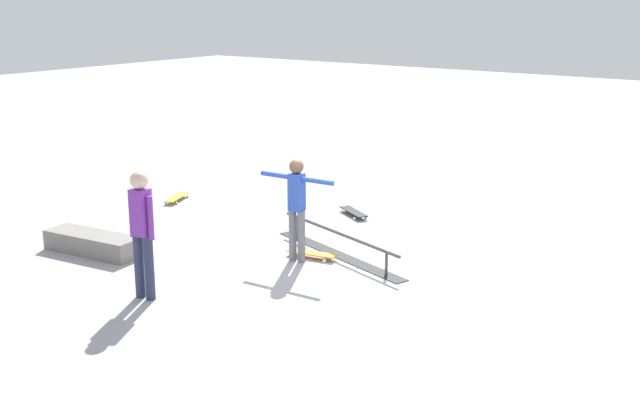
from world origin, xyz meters
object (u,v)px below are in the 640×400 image
object	(u,v)px
grind_rail	(339,245)
loose_skateboard_black	(354,212)
skateboard_main	(312,253)
skate_ledge	(93,243)
bystander_purple_shirt	(142,228)
skater_main	(297,203)
loose_skateboard_yellow	(177,197)

from	to	relation	value
grind_rail	loose_skateboard_black	world-z (taller)	grind_rail
grind_rail	skateboard_main	xyz separation A→B (m)	(0.27, 0.35, -0.09)
skate_ledge	bystander_purple_shirt	world-z (taller)	bystander_purple_shirt
skateboard_main	bystander_purple_shirt	world-z (taller)	bystander_purple_shirt
bystander_purple_shirt	grind_rail	bearing A→B (deg)	63.03
bystander_purple_shirt	skater_main	bearing A→B (deg)	66.14
skate_ledge	loose_skateboard_black	size ratio (longest dim) A/B	2.08
grind_rail	loose_skateboard_yellow	distance (m)	4.59
skater_main	skateboard_main	bearing A→B (deg)	66.43
loose_skateboard_yellow	skater_main	bearing A→B (deg)	-131.99
bystander_purple_shirt	loose_skateboard_black	world-z (taller)	bystander_purple_shirt
skateboard_main	loose_skateboard_black	size ratio (longest dim) A/B	1.04
skate_ledge	skateboard_main	distance (m)	3.46
loose_skateboard_yellow	bystander_purple_shirt	bearing A→B (deg)	-160.84
skateboard_main	bystander_purple_shirt	bearing A→B (deg)	63.01
skateboard_main	loose_skateboard_black	bearing A→B (deg)	-81.27
skate_ledge	skater_main	bearing A→B (deg)	-151.48
skate_ledge	skateboard_main	size ratio (longest dim) A/B	2.00
skateboard_main	loose_skateboard_yellow	size ratio (longest dim) A/B	1.01
skate_ledge	loose_skateboard_black	world-z (taller)	skate_ledge
skate_ledge	bystander_purple_shirt	xyz separation A→B (m)	(-2.12, 0.84, 0.83)
skater_main	loose_skateboard_yellow	distance (m)	4.48
bystander_purple_shirt	loose_skateboard_yellow	xyz separation A→B (m)	(3.40, -3.91, -0.91)
grind_rail	loose_skateboard_black	size ratio (longest dim) A/B	3.69
skateboard_main	loose_skateboard_yellow	world-z (taller)	same
skater_main	loose_skateboard_yellow	xyz separation A→B (m)	(4.13, -1.52, -0.85)
bystander_purple_shirt	loose_skateboard_black	bearing A→B (deg)	82.77
skater_main	bystander_purple_shirt	xyz separation A→B (m)	(0.73, 2.39, 0.06)
skateboard_main	loose_skateboard_yellow	xyz separation A→B (m)	(4.22, -1.27, 0.00)
skate_ledge	skateboard_main	xyz separation A→B (m)	(-2.95, -1.80, -0.08)
skate_ledge	skater_main	world-z (taller)	skater_main
skate_ledge	skater_main	distance (m)	3.34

